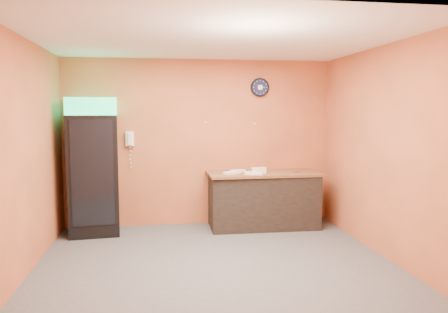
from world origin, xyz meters
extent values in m
plane|color=#47474C|center=(0.00, 0.00, 0.00)|extent=(4.50, 4.50, 0.00)
cube|color=#D8673D|center=(0.00, 2.00, 1.40)|extent=(4.50, 0.02, 2.80)
cube|color=#D8673D|center=(-2.25, 0.00, 1.40)|extent=(0.02, 4.00, 2.80)
cube|color=#D8673D|center=(2.25, 0.00, 1.40)|extent=(0.02, 4.00, 2.80)
cube|color=white|center=(0.00, 0.00, 2.80)|extent=(4.50, 4.00, 0.02)
cube|color=black|center=(-1.71, 1.65, 0.93)|extent=(0.81, 0.81, 1.87)
cube|color=#1ADE86|center=(-1.71, 1.65, 2.00)|extent=(0.81, 0.81, 0.27)
cube|color=black|center=(-1.75, 1.27, 1.01)|extent=(0.62, 0.08, 1.60)
cube|color=black|center=(1.02, 1.61, 0.44)|extent=(1.78, 0.81, 0.88)
cylinder|color=black|center=(1.03, 1.98, 2.34)|extent=(0.32, 0.05, 0.32)
cylinder|color=#0F1433|center=(1.03, 1.95, 2.34)|extent=(0.27, 0.01, 0.27)
cube|color=white|center=(1.03, 1.94, 2.34)|extent=(0.08, 0.00, 0.08)
cube|color=white|center=(-1.16, 1.96, 1.48)|extent=(0.13, 0.08, 0.24)
cube|color=white|center=(-1.16, 1.91, 1.48)|extent=(0.05, 0.04, 0.20)
cube|color=brown|center=(1.02, 1.61, 0.90)|extent=(1.86, 0.88, 0.04)
cube|color=#F7E9C0|center=(0.91, 1.46, 0.95)|extent=(0.24, 0.10, 0.05)
cube|color=#F7E9C0|center=(0.91, 1.46, 1.00)|extent=(0.24, 0.10, 0.05)
cube|color=white|center=(0.47, 1.48, 0.94)|extent=(0.29, 0.21, 0.04)
cube|color=white|center=(0.80, 1.36, 0.94)|extent=(0.30, 0.18, 0.04)
cube|color=white|center=(0.60, 1.68, 0.94)|extent=(0.27, 0.16, 0.04)
cylinder|color=silver|center=(0.93, 1.67, 0.96)|extent=(0.07, 0.07, 0.07)
camera|label=1|loc=(-0.70, -5.39, 1.93)|focal=35.00mm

